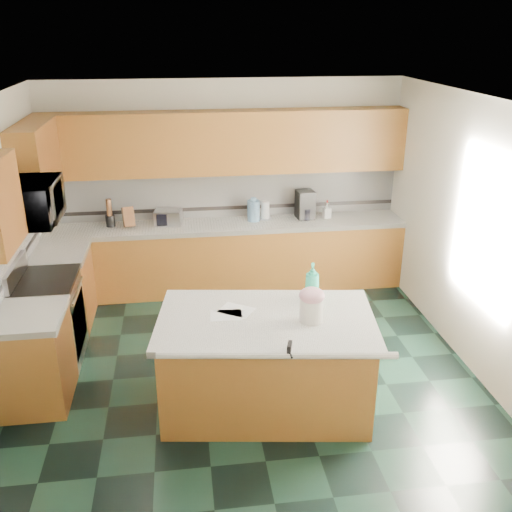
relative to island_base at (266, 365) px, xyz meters
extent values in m
plane|color=black|center=(-0.11, 0.60, -0.43)|extent=(4.60, 4.60, 0.00)
plane|color=white|center=(-0.11, 0.60, 2.27)|extent=(4.60, 4.60, 0.00)
cube|color=white|center=(-0.11, 2.92, 0.92)|extent=(4.60, 0.04, 2.70)
cube|color=white|center=(-0.11, -1.72, 0.92)|extent=(4.60, 0.04, 2.70)
cube|color=white|center=(2.21, 0.60, 0.92)|extent=(0.04, 4.60, 2.70)
cube|color=#592E12|center=(-0.11, 2.60, 0.00)|extent=(4.60, 0.60, 0.86)
cube|color=white|center=(-0.11, 2.60, 0.46)|extent=(4.60, 0.64, 0.06)
cube|color=#592E12|center=(-0.11, 2.74, 1.51)|extent=(4.60, 0.33, 0.78)
cube|color=silver|center=(-0.11, 2.89, 0.81)|extent=(4.60, 0.02, 0.63)
cube|color=black|center=(-0.11, 2.89, 0.61)|extent=(4.60, 0.01, 0.05)
cube|color=#592E12|center=(-2.11, 1.89, 0.00)|extent=(0.60, 0.82, 0.86)
cube|color=white|center=(-2.11, 1.89, 0.46)|extent=(0.64, 0.82, 0.06)
cube|color=#592E12|center=(-2.11, 0.36, 0.00)|extent=(0.60, 0.72, 0.86)
cube|color=white|center=(-2.11, 0.36, 0.46)|extent=(0.64, 0.72, 0.06)
cube|color=silver|center=(-2.40, 1.15, 0.81)|extent=(0.02, 2.30, 0.63)
cube|color=black|center=(-2.39, 1.15, 0.61)|extent=(0.01, 2.30, 0.05)
cube|color=#592E12|center=(-2.25, 2.03, 1.51)|extent=(0.33, 1.09, 0.78)
cube|color=#B7B7BC|center=(-2.11, 1.10, 0.01)|extent=(0.60, 0.76, 0.88)
cube|color=black|center=(-1.82, 1.10, -0.03)|extent=(0.02, 0.68, 0.55)
cube|color=black|center=(-2.11, 1.10, 0.47)|extent=(0.62, 0.78, 0.04)
cylinder|color=#B7B7BC|center=(-1.79, 1.10, 0.35)|extent=(0.02, 0.66, 0.02)
cube|color=#B7B7BC|center=(-2.37, 1.10, 0.59)|extent=(0.06, 0.76, 0.18)
imported|color=#B7B7BC|center=(-2.11, 1.10, 1.30)|extent=(0.50, 0.73, 0.41)
cube|color=#592E12|center=(0.00, 0.00, 0.00)|extent=(1.93, 1.27, 0.86)
cube|color=white|center=(0.00, 0.00, 0.46)|extent=(2.05, 1.38, 0.06)
cylinder|color=white|center=(0.00, -0.57, 0.46)|extent=(1.90, 0.32, 0.06)
cylinder|color=white|center=(0.38, -0.10, 0.60)|extent=(0.23, 0.23, 0.21)
ellipsoid|color=#EDA1B3|center=(0.38, -0.10, 0.73)|extent=(0.22, 0.22, 0.14)
cylinder|color=tan|center=(0.38, -0.10, 0.78)|extent=(0.07, 0.02, 0.02)
sphere|color=tan|center=(0.34, -0.10, 0.78)|extent=(0.04, 0.04, 0.04)
sphere|color=tan|center=(0.41, -0.10, 0.78)|extent=(0.04, 0.04, 0.04)
imported|color=teal|center=(0.47, 0.29, 0.67)|extent=(0.17, 0.18, 0.37)
cube|color=white|center=(-0.35, 0.10, 0.49)|extent=(0.29, 0.23, 0.00)
cube|color=white|center=(-0.25, 0.18, 0.49)|extent=(0.37, 0.35, 0.00)
cube|color=black|center=(0.10, -0.55, 0.50)|extent=(0.06, 0.11, 0.10)
cylinder|color=black|center=(0.10, -0.61, 0.48)|extent=(0.02, 0.07, 0.02)
cube|color=#472814|center=(-1.37, 2.65, 0.62)|extent=(0.18, 0.21, 0.27)
cylinder|color=black|center=(-1.60, 2.68, 0.56)|extent=(0.12, 0.12, 0.15)
cylinder|color=#472814|center=(-1.60, 2.68, 0.74)|extent=(0.07, 0.07, 0.21)
cube|color=#B7B7BC|center=(-0.87, 2.65, 0.59)|extent=(0.37, 0.28, 0.19)
cube|color=black|center=(-0.87, 2.55, 0.59)|extent=(0.29, 0.01, 0.15)
cylinder|color=white|center=(0.40, 2.70, 0.61)|extent=(0.11, 0.11, 0.24)
cylinder|color=#B7B7BC|center=(0.40, 2.70, 0.50)|extent=(0.16, 0.16, 0.01)
cylinder|color=#5D88AC|center=(0.24, 2.66, 0.63)|extent=(0.16, 0.16, 0.27)
cylinder|color=#5D88AC|center=(0.24, 2.66, 0.78)|extent=(0.08, 0.08, 0.04)
cube|color=black|center=(0.93, 2.68, 0.68)|extent=(0.24, 0.26, 0.37)
cylinder|color=black|center=(0.93, 2.63, 0.57)|extent=(0.15, 0.15, 0.15)
imported|color=white|center=(1.22, 2.65, 0.59)|extent=(0.11, 0.11, 0.21)
cylinder|color=red|center=(1.22, 2.65, 0.71)|extent=(0.02, 0.02, 0.03)
cube|color=white|center=(2.18, 0.40, 1.07)|extent=(0.02, 1.40, 1.10)
camera|label=1|loc=(-0.68, -4.37, 2.89)|focal=40.00mm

